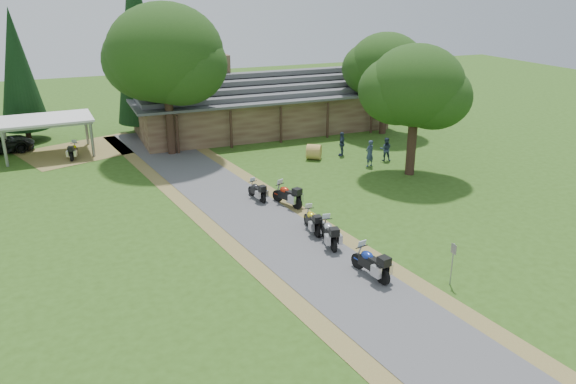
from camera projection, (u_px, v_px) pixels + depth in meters
name	position (u px, v px, depth m)	size (l,w,h in m)	color
ground	(319.00, 266.00, 24.55)	(120.00, 120.00, 0.00)	#2E4D15
driveway	(275.00, 232.00, 27.84)	(46.00, 46.00, 0.00)	#4C4C4F
lodge	(261.00, 101.00, 46.63)	(21.40, 9.40, 4.90)	brown
carport	(48.00, 137.00, 40.00)	(6.22, 4.15, 2.69)	white
motorcycle_row_a	(370.00, 261.00, 23.41)	(2.06, 0.67, 1.41)	navy
motorcycle_row_b	(329.00, 232.00, 26.29)	(1.95, 0.64, 1.33)	#A1A4A8
motorcycle_row_c	(312.00, 220.00, 27.75)	(1.84, 0.60, 1.26)	gold
motorcycle_row_d	(287.00, 194.00, 31.00)	(1.98, 0.65, 1.35)	red
motorcycle_row_e	(257.00, 190.00, 31.89)	(1.70, 0.55, 1.16)	black
motorcycle_carport_a	(74.00, 150.00, 39.42)	(1.75, 0.57, 1.20)	#EFF200
person_a	(370.00, 151.00, 37.56)	(0.60, 0.43, 2.12)	#313D59
person_b	(386.00, 147.00, 38.79)	(0.55, 0.39, 1.93)	#313D59
person_c	(342.00, 142.00, 39.92)	(0.58, 0.42, 2.03)	#313D59
hay_bale	(314.00, 152.00, 39.27)	(1.06, 1.06, 0.97)	olive
sign_post	(452.00, 264.00, 22.68)	(0.33, 0.06, 1.85)	gray
oak_lodge_left	(166.00, 73.00, 38.70)	(8.00, 8.00, 11.53)	#163610
oak_lodge_right	(385.00, 78.00, 44.71)	(5.96, 5.96, 8.98)	#163610
oak_driveway	(415.00, 103.00, 34.76)	(5.94, 5.94, 9.24)	#163610
cedar_near	(138.00, 44.00, 43.57)	(4.10, 4.10, 14.39)	black
cedar_far	(19.00, 76.00, 42.57)	(3.58, 3.58, 10.05)	black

